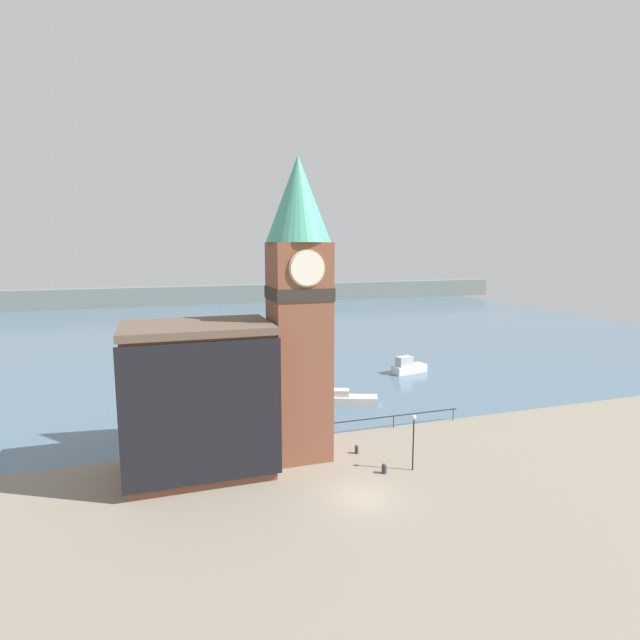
{
  "coord_description": "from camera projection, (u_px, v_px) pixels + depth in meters",
  "views": [
    {
      "loc": [
        -11.65,
        -26.96,
        15.54
      ],
      "look_at": [
        -0.89,
        5.58,
        10.47
      ],
      "focal_mm": 28.0,
      "sensor_mm": 36.0,
      "label": 1
    }
  ],
  "objects": [
    {
      "name": "ground_plane",
      "position": [
        361.0,
        497.0,
        31.21
      ],
      "size": [
        160.0,
        160.0,
        0.0
      ],
      "primitive_type": "plane",
      "color": "gray"
    },
    {
      "name": "water",
      "position": [
        220.0,
        327.0,
        97.44
      ],
      "size": [
        160.0,
        120.0,
        0.0
      ],
      "color": "slate",
      "rests_on": "ground_plane"
    },
    {
      "name": "far_shoreline",
      "position": [
        201.0,
        295.0,
        134.64
      ],
      "size": [
        180.0,
        3.0,
        5.0
      ],
      "color": "slate",
      "rests_on": "water"
    },
    {
      "name": "pier_railing",
      "position": [
        394.0,
        417.0,
        43.0
      ],
      "size": [
        12.48,
        0.08,
        1.09
      ],
      "color": "#232328",
      "rests_on": "ground_plane"
    },
    {
      "name": "clock_tower",
      "position": [
        299.0,
        302.0,
        35.91
      ],
      "size": [
        4.62,
        4.62,
        21.82
      ],
      "color": "brown",
      "rests_on": "ground_plane"
    },
    {
      "name": "pier_building",
      "position": [
        199.0,
        399.0,
        34.1
      ],
      "size": [
        9.97,
        6.79,
        10.41
      ],
      "color": "brown",
      "rests_on": "ground_plane"
    },
    {
      "name": "boat_near",
      "position": [
        344.0,
        399.0,
        49.34
      ],
      "size": [
        6.3,
        3.71,
        1.55
      ],
      "rotation": [
        0.0,
        0.0,
        -0.37
      ],
      "color": "silver",
      "rests_on": "water"
    },
    {
      "name": "boat_far",
      "position": [
        408.0,
        367.0,
        61.7
      ],
      "size": [
        4.76,
        2.59,
        2.14
      ],
      "rotation": [
        0.0,
        0.0,
        0.22
      ],
      "color": "silver",
      "rests_on": "water"
    },
    {
      "name": "mooring_bollard_near",
      "position": [
        357.0,
        449.0,
        37.74
      ],
      "size": [
        0.3,
        0.3,
        0.65
      ],
      "color": "#2D2D33",
      "rests_on": "ground_plane"
    },
    {
      "name": "mooring_bollard_far",
      "position": [
        384.0,
        468.0,
        34.44
      ],
      "size": [
        0.36,
        0.36,
        0.69
      ],
      "color": "#2D2D33",
      "rests_on": "ground_plane"
    },
    {
      "name": "lamp_post",
      "position": [
        414.0,
        432.0,
        34.59
      ],
      "size": [
        0.32,
        0.32,
        4.0
      ],
      "color": "black",
      "rests_on": "ground_plane"
    }
  ]
}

